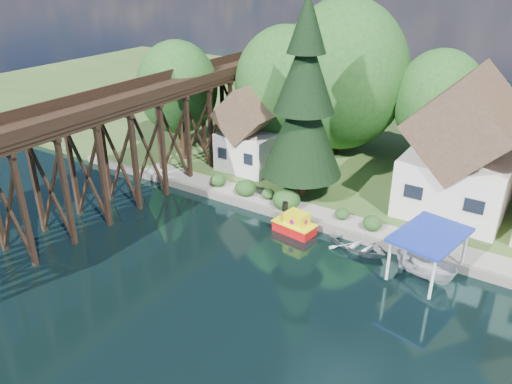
# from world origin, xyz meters

# --- Properties ---
(ground) EXTENTS (140.00, 140.00, 0.00)m
(ground) POSITION_xyz_m (0.00, 0.00, 0.00)
(ground) COLOR black
(ground) RESTS_ON ground
(bank) EXTENTS (140.00, 52.00, 0.50)m
(bank) POSITION_xyz_m (0.00, 34.00, 0.25)
(bank) COLOR #2F5120
(bank) RESTS_ON ground
(seawall) EXTENTS (60.00, 0.40, 0.62)m
(seawall) POSITION_xyz_m (4.00, 8.00, 0.31)
(seawall) COLOR slate
(seawall) RESTS_ON ground
(promenade) EXTENTS (50.00, 2.60, 0.06)m
(promenade) POSITION_xyz_m (6.00, 9.30, 0.53)
(promenade) COLOR gray
(promenade) RESTS_ON bank
(trestle_bridge) EXTENTS (4.12, 44.18, 9.30)m
(trestle_bridge) POSITION_xyz_m (-16.00, 5.17, 5.35)
(trestle_bridge) COLOR black
(trestle_bridge) RESTS_ON ground
(house_left) EXTENTS (7.64, 8.64, 11.02)m
(house_left) POSITION_xyz_m (7.00, 16.00, 5.14)
(house_left) COLOR white
(house_left) RESTS_ON bank
(shed) EXTENTS (5.09, 5.40, 7.85)m
(shed) POSITION_xyz_m (-11.00, 14.50, 3.83)
(shed) COLOR white
(shed) RESTS_ON bank
(bg_trees) EXTENTS (49.90, 13.30, 10.57)m
(bg_trees) POSITION_xyz_m (1.00, 21.25, 7.29)
(bg_trees) COLOR #382314
(bg_trees) RESTS_ON bank
(shrubs) EXTENTS (15.76, 2.47, 1.70)m
(shrubs) POSITION_xyz_m (-4.60, 9.26, 1.23)
(shrubs) COLOR #1C4418
(shrubs) RESTS_ON bank
(conifer) EXTENTS (6.50, 6.50, 16.01)m
(conifer) POSITION_xyz_m (-4.21, 11.74, 8.21)
(conifer) COLOR #382314
(conifer) RESTS_ON bank
(tugboat) EXTENTS (3.28, 2.08, 2.24)m
(tugboat) POSITION_xyz_m (-1.93, 6.69, 0.67)
(tugboat) COLOR red
(tugboat) RESTS_ON ground
(boat_white_a) EXTENTS (4.82, 3.90, 0.88)m
(boat_white_a) POSITION_xyz_m (2.92, 7.09, 0.44)
(boat_white_a) COLOR silver
(boat_white_a) RESTS_ON ground
(boat_canopy) EXTENTS (4.35, 5.60, 3.24)m
(boat_canopy) POSITION_xyz_m (7.75, 6.10, 1.39)
(boat_canopy) COLOR silver
(boat_canopy) RESTS_ON ground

